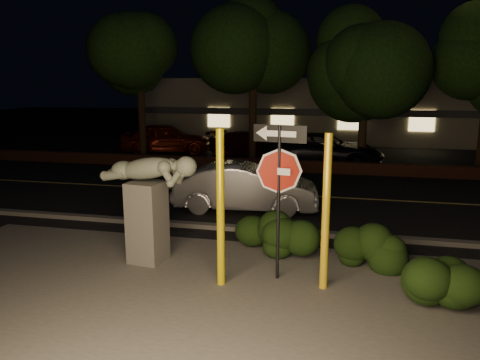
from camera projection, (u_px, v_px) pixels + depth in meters
name	position (u px, v px, depth m)	size (l,w,h in m)	color
ground	(298.00, 178.00, 18.74)	(90.00, 90.00, 0.00)	black
patio	(234.00, 300.00, 8.24)	(14.00, 6.00, 0.02)	#4C4944
road	(289.00, 195.00, 15.87)	(80.00, 8.00, 0.01)	black
lane_marking	(289.00, 195.00, 15.87)	(80.00, 0.12, 0.01)	#B5A048
curb	(270.00, 230.00, 11.95)	(80.00, 0.25, 0.12)	#4C4944
brick_wall	(301.00, 166.00, 19.92)	(40.00, 0.35, 0.50)	#4E2619
parking_lot	(311.00, 153.00, 25.42)	(40.00, 12.00, 0.01)	black
building	(321.00, 108.00, 32.63)	(22.00, 10.20, 4.00)	#6B6856
tree_far_a	(139.00, 48.00, 22.22)	(4.60, 4.60, 7.43)	black
tree_far_b	(253.00, 30.00, 21.08)	(5.20, 5.20, 8.41)	black
tree_far_c	(368.00, 36.00, 19.70)	(4.80, 4.80, 7.84)	black
yellow_pole_left	(221.00, 209.00, 8.58)	(0.15, 0.15, 2.98)	yellow
yellow_pole_right	(326.00, 213.00, 8.43)	(0.15, 0.15, 2.91)	yellow
signpost	(279.00, 172.00, 8.71)	(1.01, 0.21, 3.01)	black
sculpture	(148.00, 196.00, 9.74)	(2.19, 0.86, 2.34)	#4C4944
hedge_center	(278.00, 232.00, 10.36)	(1.97, 0.92, 1.02)	black
hedge_right	(370.00, 243.00, 9.66)	(1.60, 0.86, 1.05)	black
hedge_far_right	(445.00, 280.00, 7.96)	(1.39, 0.87, 0.96)	black
silver_sedan	(246.00, 187.00, 13.89)	(1.49, 4.27, 1.41)	silver
parked_car_red	(166.00, 138.00, 25.07)	(1.92, 4.77, 1.63)	maroon
parked_car_darkred	(248.00, 145.00, 23.87)	(1.77, 4.36, 1.27)	#420B0C
parked_car_dark	(323.00, 150.00, 21.19)	(2.50, 5.41, 1.50)	black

